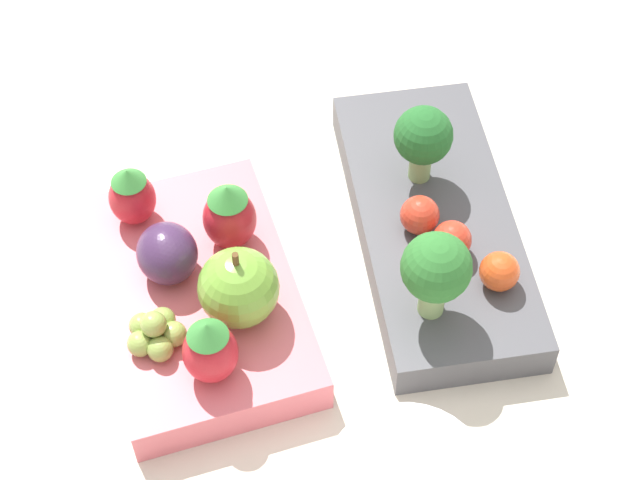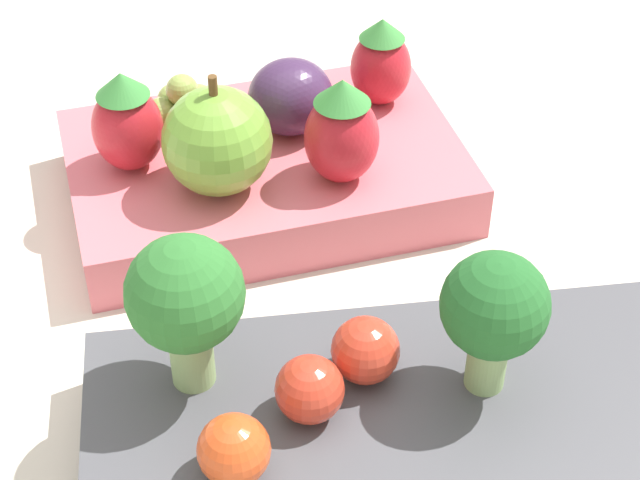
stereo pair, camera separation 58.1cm
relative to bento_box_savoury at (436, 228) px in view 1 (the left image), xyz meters
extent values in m
plane|color=beige|center=(0.00, -0.08, -0.01)|extent=(4.00, 4.00, 0.00)
cube|color=#4C4C51|center=(0.00, 0.00, 0.00)|extent=(0.24, 0.13, 0.03)
cube|color=#DB6670|center=(0.00, -0.16, 0.00)|extent=(0.18, 0.12, 0.03)
cylinder|color=#93B770|center=(-0.04, 0.00, 0.02)|extent=(0.01, 0.01, 0.02)
sphere|color=#236028|center=(-0.04, 0.00, 0.05)|extent=(0.04, 0.04, 0.04)
cylinder|color=#93B770|center=(0.07, -0.03, 0.03)|extent=(0.02, 0.02, 0.03)
sphere|color=#2D702D|center=(0.07, -0.03, 0.06)|extent=(0.04, 0.04, 0.04)
sphere|color=red|center=(0.03, 0.00, 0.03)|extent=(0.02, 0.02, 0.02)
sphere|color=#DB4C1E|center=(0.06, 0.01, 0.03)|extent=(0.02, 0.02, 0.02)
sphere|color=red|center=(0.01, -0.02, 0.03)|extent=(0.03, 0.03, 0.03)
sphere|color=#70A838|center=(0.03, -0.14, 0.04)|extent=(0.05, 0.05, 0.05)
cylinder|color=brown|center=(0.03, -0.14, 0.07)|extent=(0.00, 0.00, 0.01)
ellipsoid|color=red|center=(0.06, -0.17, 0.03)|extent=(0.03, 0.03, 0.04)
cone|color=#388438|center=(0.06, -0.17, 0.06)|extent=(0.02, 0.02, 0.01)
ellipsoid|color=red|center=(-0.06, -0.18, 0.03)|extent=(0.03, 0.03, 0.04)
cone|color=#388438|center=(-0.06, -0.18, 0.05)|extent=(0.02, 0.02, 0.01)
ellipsoid|color=red|center=(-0.02, -0.13, 0.04)|extent=(0.03, 0.03, 0.04)
cone|color=#388438|center=(-0.02, -0.13, 0.06)|extent=(0.03, 0.03, 0.01)
ellipsoid|color=#42284C|center=(-0.01, -0.17, 0.03)|extent=(0.04, 0.04, 0.04)
sphere|color=#8EA84C|center=(0.05, -0.19, 0.02)|extent=(0.02, 0.02, 0.02)
sphere|color=#8EA84C|center=(0.04, -0.18, 0.02)|extent=(0.02, 0.02, 0.02)
sphere|color=#8EA84C|center=(0.03, -0.19, 0.02)|extent=(0.02, 0.02, 0.02)
sphere|color=#8EA84C|center=(0.03, -0.20, 0.02)|extent=(0.02, 0.02, 0.02)
sphere|color=#8EA84C|center=(0.04, -0.20, 0.02)|extent=(0.02, 0.02, 0.02)
sphere|color=#8EA84C|center=(0.03, -0.19, 0.03)|extent=(0.02, 0.02, 0.02)
camera|label=1|loc=(0.38, -0.21, 0.55)|focal=60.00mm
camera|label=2|loc=(0.10, 0.23, 0.31)|focal=60.00mm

